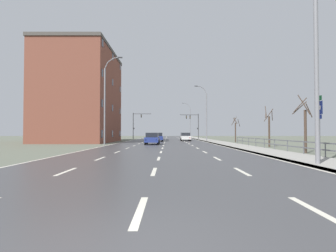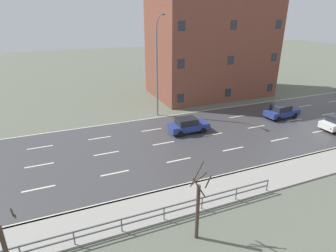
# 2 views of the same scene
# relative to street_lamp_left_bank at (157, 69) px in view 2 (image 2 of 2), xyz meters

# --- Properties ---
(ground_plane) EXTENTS (160.00, 160.00, 0.12)m
(ground_plane) POSITION_rel_street_lamp_left_bank_xyz_m (7.47, 16.79, -5.66)
(ground_plane) COLOR #5B6051
(guardrail) EXTENTS (0.07, 25.29, 1.00)m
(guardrail) POSITION_rel_street_lamp_left_bank_xyz_m (17.32, -11.10, -4.90)
(guardrail) COLOR #515459
(guardrail) RESTS_ON ground
(street_lamp_left_bank) EXTENTS (2.34, 0.24, 11.41)m
(street_lamp_left_bank) POSITION_rel_street_lamp_left_bank_xyz_m (0.00, 0.00, 0.00)
(street_lamp_left_bank) COLOR slate
(street_lamp_left_bank) RESTS_ON ground
(car_near_right) EXTENTS (1.89, 4.13, 1.57)m
(car_near_right) POSITION_rel_street_lamp_left_bank_xyz_m (5.94, 1.08, -4.80)
(car_near_right) COLOR navy
(car_near_right) RESTS_ON ground
(car_near_left) EXTENTS (1.97, 4.17, 1.57)m
(car_near_left) POSITION_rel_street_lamp_left_bank_xyz_m (6.21, 13.10, -4.80)
(car_near_left) COLOR navy
(car_near_left) RESTS_ON ground
(brick_building) EXTENTS (10.75, 17.01, 15.52)m
(brick_building) POSITION_rel_street_lamp_left_bank_xyz_m (-6.61, 10.72, 2.17)
(brick_building) COLOR brown
(brick_building) RESTS_ON ground
(bare_tree_near) EXTENTS (1.32, 1.43, 4.52)m
(bare_tree_near) POSITION_rel_street_lamp_left_bank_xyz_m (18.61, -13.80, -3.52)
(bare_tree_near) COLOR #423328
(bare_tree_near) RESTS_ON ground
(bare_tree_mid) EXTENTS (1.11, 1.09, 4.56)m
(bare_tree_mid) POSITION_rel_street_lamp_left_bank_xyz_m (19.19, -4.87, -3.60)
(bare_tree_mid) COLOR #423328
(bare_tree_mid) RESTS_ON ground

